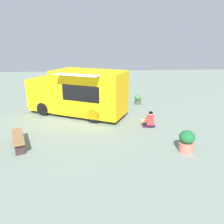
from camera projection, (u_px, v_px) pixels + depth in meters
ground_plane at (84, 119)px, 11.97m from camera, size 40.00×40.00×0.00m
food_truck at (79, 94)px, 12.38m from camera, size 5.82×4.50×2.55m
person_customer at (150, 121)px, 10.86m from camera, size 0.76×0.52×0.81m
planter_flowering_near at (138, 99)px, 14.69m from camera, size 0.45×0.45×0.65m
planter_flowering_far at (187, 141)px, 8.37m from camera, size 0.59×0.59×0.85m
plaza_bench at (18, 138)px, 8.75m from camera, size 0.96×1.77×0.49m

